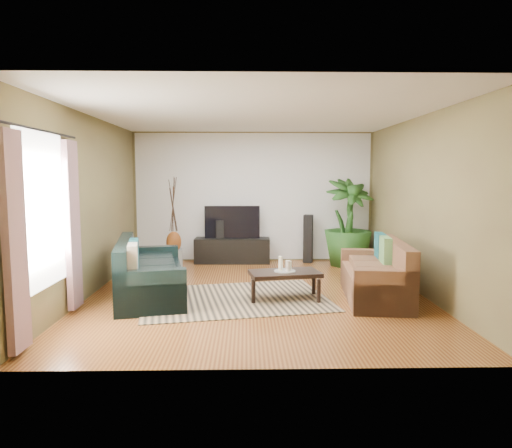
{
  "coord_description": "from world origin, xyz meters",
  "views": [
    {
      "loc": [
        -0.15,
        -6.83,
        1.8
      ],
      "look_at": [
        0.0,
        0.2,
        1.05
      ],
      "focal_mm": 32.0,
      "sensor_mm": 36.0,
      "label": 1
    }
  ],
  "objects_px": {
    "television": "(232,222)",
    "side_table": "(141,268)",
    "speaker_right": "(308,239)",
    "sofa_left": "(151,268)",
    "speaker_left": "(220,242)",
    "vase": "(174,242)",
    "potted_plant": "(348,222)",
    "pedestal": "(174,257)",
    "coffee_table": "(285,285)",
    "sofa_right": "(375,270)",
    "tv_stand": "(232,250)"
  },
  "relations": [
    {
      "from": "speaker_left",
      "to": "potted_plant",
      "type": "distance_m",
      "value": 2.63
    },
    {
      "from": "vase",
      "to": "television",
      "type": "bearing_deg",
      "value": 13.49
    },
    {
      "from": "sofa_right",
      "to": "vase",
      "type": "distance_m",
      "value": 4.19
    },
    {
      "from": "vase",
      "to": "side_table",
      "type": "xyz_separation_m",
      "value": [
        -0.33,
        -1.42,
        -0.24
      ]
    },
    {
      "from": "sofa_right",
      "to": "television",
      "type": "height_order",
      "value": "television"
    },
    {
      "from": "side_table",
      "to": "pedestal",
      "type": "bearing_deg",
      "value": 77.1
    },
    {
      "from": "coffee_table",
      "to": "pedestal",
      "type": "height_order",
      "value": "coffee_table"
    },
    {
      "from": "television",
      "to": "sofa_right",
      "type": "bearing_deg",
      "value": -52.63
    },
    {
      "from": "television",
      "to": "pedestal",
      "type": "xyz_separation_m",
      "value": [
        -1.16,
        -0.28,
        -0.68
      ]
    },
    {
      "from": "television",
      "to": "pedestal",
      "type": "bearing_deg",
      "value": -166.51
    },
    {
      "from": "sofa_left",
      "to": "coffee_table",
      "type": "height_order",
      "value": "sofa_left"
    },
    {
      "from": "television",
      "to": "speaker_left",
      "type": "relative_size",
      "value": 1.28
    },
    {
      "from": "vase",
      "to": "sofa_right",
      "type": "bearing_deg",
      "value": -37.52
    },
    {
      "from": "speaker_left",
      "to": "vase",
      "type": "relative_size",
      "value": 2.11
    },
    {
      "from": "sofa_right",
      "to": "pedestal",
      "type": "bearing_deg",
      "value": -121.1
    },
    {
      "from": "television",
      "to": "pedestal",
      "type": "height_order",
      "value": "television"
    },
    {
      "from": "sofa_right",
      "to": "potted_plant",
      "type": "height_order",
      "value": "potted_plant"
    },
    {
      "from": "side_table",
      "to": "speaker_left",
      "type": "bearing_deg",
      "value": 54.23
    },
    {
      "from": "speaker_left",
      "to": "sofa_left",
      "type": "bearing_deg",
      "value": -117.6
    },
    {
      "from": "sofa_left",
      "to": "speaker_right",
      "type": "xyz_separation_m",
      "value": [
        2.71,
        2.61,
        0.07
      ]
    },
    {
      "from": "potted_plant",
      "to": "side_table",
      "type": "height_order",
      "value": "potted_plant"
    },
    {
      "from": "tv_stand",
      "to": "speaker_left",
      "type": "xyz_separation_m",
      "value": [
        -0.26,
        0.0,
        0.19
      ]
    },
    {
      "from": "speaker_right",
      "to": "side_table",
      "type": "height_order",
      "value": "speaker_right"
    },
    {
      "from": "potted_plant",
      "to": "pedestal",
      "type": "bearing_deg",
      "value": 179.03
    },
    {
      "from": "pedestal",
      "to": "vase",
      "type": "distance_m",
      "value": 0.31
    },
    {
      "from": "coffee_table",
      "to": "pedestal",
      "type": "bearing_deg",
      "value": 118.12
    },
    {
      "from": "speaker_right",
      "to": "potted_plant",
      "type": "distance_m",
      "value": 0.9
    },
    {
      "from": "potted_plant",
      "to": "vase",
      "type": "distance_m",
      "value": 3.5
    },
    {
      "from": "sofa_left",
      "to": "pedestal",
      "type": "relative_size",
      "value": 6.56
    },
    {
      "from": "sofa_left",
      "to": "sofa_right",
      "type": "bearing_deg",
      "value": -105.49
    },
    {
      "from": "television",
      "to": "side_table",
      "type": "bearing_deg",
      "value": -131.17
    },
    {
      "from": "coffee_table",
      "to": "vase",
      "type": "distance_m",
      "value": 3.26
    },
    {
      "from": "sofa_right",
      "to": "side_table",
      "type": "bearing_deg",
      "value": -100.78
    },
    {
      "from": "sofa_left",
      "to": "speaker_left",
      "type": "bearing_deg",
      "value": -30.27
    },
    {
      "from": "pedestal",
      "to": "potted_plant",
      "type": "bearing_deg",
      "value": -0.97
    },
    {
      "from": "tv_stand",
      "to": "speaker_right",
      "type": "distance_m",
      "value": 1.59
    },
    {
      "from": "tv_stand",
      "to": "potted_plant",
      "type": "height_order",
      "value": "potted_plant"
    },
    {
      "from": "potted_plant",
      "to": "vase",
      "type": "height_order",
      "value": "potted_plant"
    },
    {
      "from": "sofa_left",
      "to": "side_table",
      "type": "height_order",
      "value": "sofa_left"
    },
    {
      "from": "television",
      "to": "speaker_right",
      "type": "relative_size",
      "value": 1.14
    },
    {
      "from": "pedestal",
      "to": "coffee_table",
      "type": "bearing_deg",
      "value": -51.71
    },
    {
      "from": "sofa_left",
      "to": "potted_plant",
      "type": "relative_size",
      "value": 1.23
    },
    {
      "from": "vase",
      "to": "speaker_right",
      "type": "bearing_deg",
      "value": 5.83
    },
    {
      "from": "television",
      "to": "potted_plant",
      "type": "relative_size",
      "value": 0.65
    },
    {
      "from": "sofa_left",
      "to": "speaker_left",
      "type": "height_order",
      "value": "speaker_left"
    },
    {
      "from": "sofa_left",
      "to": "potted_plant",
      "type": "height_order",
      "value": "potted_plant"
    },
    {
      "from": "speaker_left",
      "to": "side_table",
      "type": "height_order",
      "value": "speaker_left"
    },
    {
      "from": "speaker_left",
      "to": "pedestal",
      "type": "height_order",
      "value": "speaker_left"
    },
    {
      "from": "speaker_right",
      "to": "side_table",
      "type": "distance_m",
      "value": 3.51
    },
    {
      "from": "potted_plant",
      "to": "speaker_right",
      "type": "bearing_deg",
      "value": 155.57
    }
  ]
}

